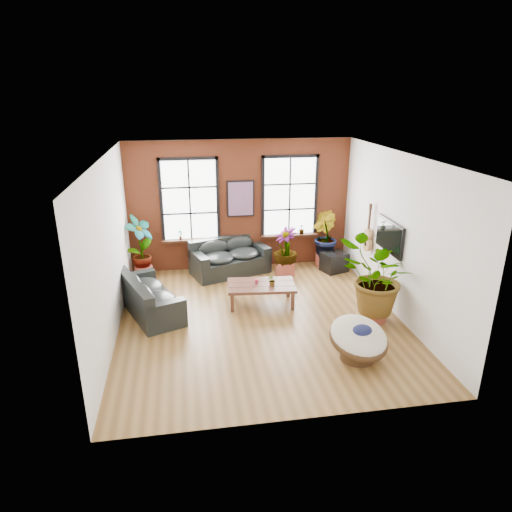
{
  "coord_description": "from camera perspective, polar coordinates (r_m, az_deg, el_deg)",
  "views": [
    {
      "loc": [
        -1.51,
        -8.71,
        4.71
      ],
      "look_at": [
        0.0,
        0.6,
        1.25
      ],
      "focal_mm": 32.0,
      "sensor_mm": 36.0,
      "label": 1
    }
  ],
  "objects": [
    {
      "name": "pot_mid",
      "position": [
        12.27,
        3.68,
        -1.53
      ],
      "size": [
        0.56,
        0.56,
        0.38
      ],
      "rotation": [
        0.0,
        0.0,
        -0.09
      ],
      "color": "#9C4133",
      "rests_on": "ground"
    },
    {
      "name": "tv_wall_unit",
      "position": [
        10.79,
        15.58,
        2.31
      ],
      "size": [
        0.13,
        1.86,
        1.2
      ],
      "color": "black",
      "rests_on": "room"
    },
    {
      "name": "sofa_back",
      "position": [
        12.35,
        -3.37,
        -0.21
      ],
      "size": [
        2.24,
        1.58,
        0.93
      ],
      "rotation": [
        0.0,
        0.0,
        0.33
      ],
      "color": "black",
      "rests_on": "ground"
    },
    {
      "name": "sill_plant_left",
      "position": [
        12.4,
        -9.44,
        2.62
      ],
      "size": [
        0.17,
        0.17,
        0.27
      ],
      "primitive_type": "imported",
      "rotation": [
        0.0,
        0.0,
        0.79
      ],
      "color": "#305C18",
      "rests_on": "room"
    },
    {
      "name": "floor_plant_back_left",
      "position": [
        12.12,
        -14.25,
        1.34
      ],
      "size": [
        0.96,
        0.99,
        1.57
      ],
      "primitive_type": "imported",
      "rotation": [
        0.0,
        0.0,
        0.88
      ],
      "color": "#305C18",
      "rests_on": "ground"
    },
    {
      "name": "table_plant",
      "position": [
        10.39,
        2.07,
        -3.02
      ],
      "size": [
        0.23,
        0.2,
        0.26
      ],
      "primitive_type": "imported",
      "rotation": [
        0.0,
        0.0,
        -0.0
      ],
      "color": "#305C18",
      "rests_on": "coffee_table"
    },
    {
      "name": "papasan_chair",
      "position": [
        8.68,
        12.71,
        -10.03
      ],
      "size": [
        1.37,
        1.38,
        0.82
      ],
      "rotation": [
        0.0,
        0.0,
        0.31
      ],
      "color": "#472E19",
      "rests_on": "ground"
    },
    {
      "name": "pot_right_wall",
      "position": [
        10.23,
        14.54,
        -6.75
      ],
      "size": [
        0.67,
        0.67,
        0.39
      ],
      "rotation": [
        0.0,
        0.0,
        0.31
      ],
      "color": "#9C4133",
      "rests_on": "ground"
    },
    {
      "name": "room",
      "position": [
        9.47,
        0.44,
        1.89
      ],
      "size": [
        6.04,
        6.54,
        3.54
      ],
      "color": "brown",
      "rests_on": "ground"
    },
    {
      "name": "coffee_table",
      "position": [
        10.52,
        0.67,
        -3.82
      ],
      "size": [
        1.61,
        1.01,
        0.59
      ],
      "rotation": [
        0.0,
        0.0,
        -0.09
      ],
      "color": "#462519",
      "rests_on": "ground"
    },
    {
      "name": "floor_plant_back_right",
      "position": [
        12.88,
        8.48,
        2.48
      ],
      "size": [
        0.87,
        0.95,
        1.4
      ],
      "primitive_type": "imported",
      "rotation": [
        0.0,
        0.0,
        1.98
      ],
      "color": "#305C18",
      "rests_on": "ground"
    },
    {
      "name": "media_box",
      "position": [
        12.66,
        9.76,
        -0.73
      ],
      "size": [
        0.77,
        0.71,
        0.53
      ],
      "rotation": [
        0.0,
        0.0,
        0.33
      ],
      "color": "black",
      "rests_on": "ground"
    },
    {
      "name": "sill_plant_right",
      "position": [
        12.81,
        5.72,
        3.37
      ],
      "size": [
        0.19,
        0.19,
        0.27
      ],
      "primitive_type": "imported",
      "rotation": [
        0.0,
        0.0,
        3.49
      ],
      "color": "#305C18",
      "rests_on": "room"
    },
    {
      "name": "sofa_left",
      "position": [
        10.41,
        -13.37,
        -5.04
      ],
      "size": [
        1.61,
        2.29,
        0.83
      ],
      "rotation": [
        0.0,
        0.0,
        1.95
      ],
      "color": "black",
      "rests_on": "ground"
    },
    {
      "name": "pot_back_right",
      "position": [
        13.08,
        8.48,
        -0.38
      ],
      "size": [
        0.53,
        0.53,
        0.35
      ],
      "rotation": [
        0.0,
        0.0,
        0.11
      ],
      "color": "#9C4133",
      "rests_on": "ground"
    },
    {
      "name": "pot_back_left",
      "position": [
        12.36,
        -13.81,
        -2.03
      ],
      "size": [
        0.47,
        0.47,
        0.34
      ],
      "rotation": [
        0.0,
        0.0,
        0.0
      ],
      "color": "#9C4133",
      "rests_on": "ground"
    },
    {
      "name": "poster",
      "position": [
        12.31,
        -1.94,
        7.17
      ],
      "size": [
        0.74,
        0.06,
        0.98
      ],
      "color": "black",
      "rests_on": "room"
    },
    {
      "name": "floor_plant_mid",
      "position": [
        12.1,
        3.69,
        0.86
      ],
      "size": [
        0.88,
        0.88,
        1.17
      ],
      "primitive_type": "imported",
      "rotation": [
        0.0,
        0.0,
        5.16
      ],
      "color": "#305C18",
      "rests_on": "ground"
    },
    {
      "name": "floor_plant_right_wall",
      "position": [
        9.87,
        14.8,
        -2.74
      ],
      "size": [
        1.86,
        1.75,
        1.65
      ],
      "primitive_type": "imported",
      "rotation": [
        0.0,
        0.0,
        3.52
      ],
      "color": "#305C18",
      "rests_on": "ground"
    }
  ]
}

